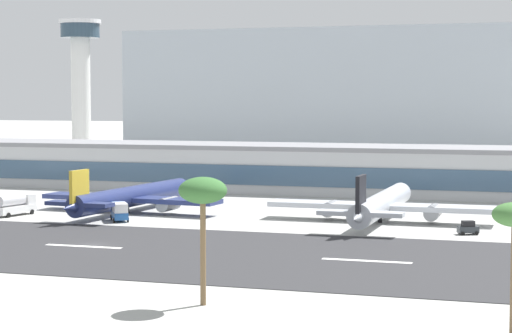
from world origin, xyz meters
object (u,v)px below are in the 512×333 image
Objects in this scene: terminal_building at (316,168)px; service_baggage_tug_2 at (468,228)px; distant_hotel_block at (343,97)px; service_box_truck_1 at (119,211)px; service_fuel_truck_0 at (15,205)px; airliner_gold_tail_gate_1 at (128,197)px; control_tower at (81,77)px; palm_tree_3 at (203,194)px; airliner_black_tail_gate_2 at (380,205)px.

terminal_building is 71.87m from service_baggage_tug_2.
service_box_truck_1 is (-7.27, -154.30, -20.25)m from distant_hotel_block.
service_fuel_truck_0 is 1.40× the size of service_box_truck_1.
terminal_building reaches higher than service_box_truck_1.
terminal_building is 55.61m from airliner_gold_tail_gate_1.
palm_tree_3 is (98.56, -161.63, -16.17)m from control_tower.
service_baggage_tug_2 is at bearing -56.84° from terminal_building.
terminal_building is at bearing 98.10° from palm_tree_3.
distant_hotel_block is (68.13, 51.97, -5.76)m from control_tower.
service_box_truck_1 is at bearing -108.60° from terminal_building.
control_tower is (-81.43, 41.24, 22.40)m from terminal_building.
service_baggage_tug_2 is at bearing -93.25° from airliner_gold_tail_gate_1.
airliner_gold_tail_gate_1 is (-10.72, -143.31, -19.10)m from distant_hotel_block.
control_tower reaches higher than service_baggage_tug_2.
service_baggage_tug_2 is at bearing -76.62° from service_fuel_truck_0.
palm_tree_3 is at bearing -81.89° from distant_hotel_block.
palm_tree_3 is at bearing -122.00° from service_fuel_truck_0.
airliner_gold_tail_gate_1 is 3.30× the size of palm_tree_3.
service_baggage_tug_2 is (81.46, -0.38, -0.98)m from service_fuel_truck_0.
service_baggage_tug_2 is (63.24, -9.95, -1.90)m from airliner_gold_tail_gate_1.
service_box_truck_1 is at bearing -156.90° from airliner_gold_tail_gate_1.
palm_tree_3 reaches higher than airliner_black_tail_gate_2.
terminal_building is at bearing -19.92° from airliner_gold_tail_gate_1.
airliner_black_tail_gate_2 is at bearing 84.91° from palm_tree_3.
airliner_black_tail_gate_2 is 7.15× the size of service_box_truck_1.
service_fuel_truck_0 is at bearing -125.28° from terminal_building.
terminal_building is 1.23× the size of distant_hotel_block.
service_baggage_tug_2 is 0.27× the size of palm_tree_3.
terminal_building is 93.98m from control_tower.
airliner_black_tail_gate_2 reaches higher than service_baggage_tug_2.
terminal_building is 73.18m from service_fuel_truck_0.
distant_hotel_block is at bearing 98.11° from palm_tree_3.
service_fuel_truck_0 is (39.20, -100.91, -25.78)m from control_tower.
airliner_black_tail_gate_2 is (36.74, -142.71, -19.02)m from distant_hotel_block.
service_baggage_tug_2 is (15.78, -10.55, -1.97)m from airliner_black_tail_gate_2.
distant_hotel_block is at bearing 98.12° from terminal_building.
palm_tree_3 reaches higher than service_baggage_tug_2.
service_fuel_truck_0 is 2.48× the size of service_baggage_tug_2.
airliner_black_tail_gate_2 is 19.08m from service_baggage_tug_2.
airliner_black_tail_gate_2 is 71.69m from palm_tree_3.
airliner_gold_tail_gate_1 is 12.37× the size of service_baggage_tug_2.
service_baggage_tug_2 is (120.66, -101.29, -26.76)m from control_tower.
control_tower is 0.30× the size of distant_hotel_block.
airliner_gold_tail_gate_1 is at bearing 147.62° from service_baggage_tug_2.
terminal_building is 64.57m from service_box_truck_1.
palm_tree_3 is (59.36, -60.72, 9.61)m from service_fuel_truck_0.
airliner_black_tail_gate_2 is (23.45, -49.51, -2.39)m from terminal_building.
terminal_building reaches higher than airliner_gold_tail_gate_1.
airliner_black_tail_gate_2 is at bearing -75.56° from distant_hotel_block.
distant_hotel_block reaches higher than palm_tree_3.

